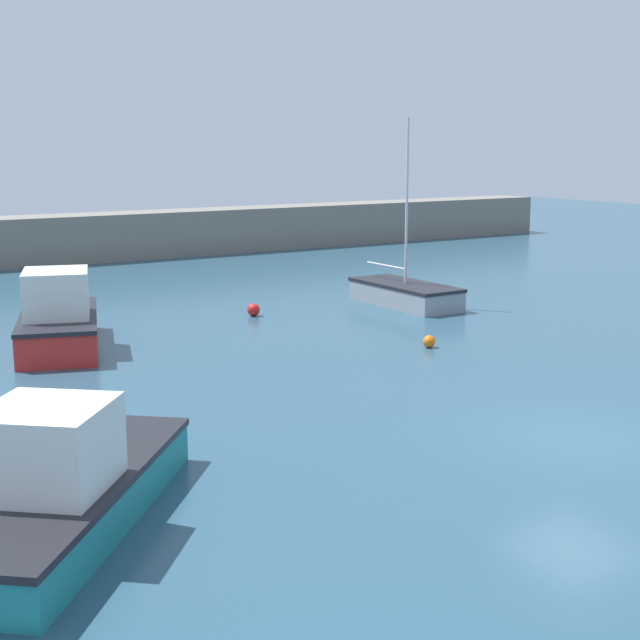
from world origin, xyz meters
TOP-DOWN VIEW (x-y plane):
  - ground_plane at (0.00, 0.00)m, footprint 120.00×120.00m
  - harbor_breakwater at (0.00, 32.56)m, footprint 60.28×2.61m
  - motorboat_grey_hull at (-6.55, 13.65)m, footprint 3.76×5.92m
  - sailboat_tall_mast at (6.32, 13.94)m, footprint 1.94×4.70m
  - motorboat_with_cabin at (-10.10, 1.28)m, footprint 5.76×6.24m
  - mooring_buoy_red at (0.58, 15.05)m, footprint 0.44×0.44m
  - mooring_buoy_orange at (2.66, 8.01)m, footprint 0.36×0.36m

SIDE VIEW (x-z plane):
  - ground_plane at x=0.00m, z-range -0.20..0.00m
  - mooring_buoy_orange at x=2.66m, z-range 0.00..0.36m
  - mooring_buoy_red at x=0.58m, z-range 0.00..0.44m
  - sailboat_tall_mast at x=6.32m, z-range -2.95..3.84m
  - motorboat_with_cabin at x=-10.10m, z-range -0.35..1.74m
  - motorboat_grey_hull at x=-6.55m, z-range -0.31..2.03m
  - harbor_breakwater at x=0.00m, z-range 0.00..2.37m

